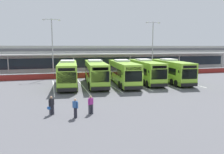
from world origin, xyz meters
TOP-DOWN VIEW (x-y plane):
  - ground_plane at (0.00, 0.00)m, footprint 200.00×200.00m
  - terminal_building at (-0.00, 26.91)m, footprint 70.00×13.00m
  - red_barrier_wall at (0.00, 14.50)m, footprint 60.00×0.40m
  - coach_bus_leftmost at (-8.34, 6.77)m, footprint 3.93×12.34m
  - coach_bus_left_centre at (-4.20, 6.43)m, footprint 3.93×12.34m
  - coach_bus_centre at (-0.00, 5.71)m, footprint 3.93×12.34m
  - coach_bus_right_centre at (4.13, 6.62)m, footprint 3.93×12.34m
  - coach_bus_rightmost at (8.32, 5.78)m, footprint 3.93×12.34m
  - bay_stripe_far_west at (-10.50, 6.00)m, footprint 0.14×13.00m
  - bay_stripe_west at (-6.30, 6.00)m, footprint 0.14×13.00m
  - bay_stripe_mid_west at (-2.10, 6.00)m, footprint 0.14×13.00m
  - bay_stripe_centre at (2.10, 6.00)m, footprint 0.14×13.00m
  - bay_stripe_mid_east at (6.30, 6.00)m, footprint 0.14×13.00m
  - bay_stripe_east at (10.50, 6.00)m, footprint 0.14×13.00m
  - pedestrian_with_handbag at (-10.88, -7.16)m, footprint 0.61×0.52m
  - pedestrian_in_dark_coat at (-7.57, -7.86)m, footprint 0.51×0.36m
  - pedestrian_near_bin at (-8.98, -8.57)m, footprint 0.43×0.46m
  - lamp_post_west at (-10.32, 16.96)m, footprint 3.24×0.28m
  - lamp_post_centre at (10.18, 16.44)m, footprint 3.24×0.28m

SIDE VIEW (x-z plane):
  - ground_plane at x=0.00m, z-range 0.00..0.00m
  - bay_stripe_far_west at x=-10.50m, z-range 0.00..0.01m
  - bay_stripe_west at x=-6.30m, z-range 0.00..0.01m
  - bay_stripe_mid_west at x=-2.10m, z-range 0.00..0.01m
  - bay_stripe_centre at x=2.10m, z-range 0.00..0.01m
  - bay_stripe_mid_east at x=6.30m, z-range 0.00..0.01m
  - bay_stripe_east at x=10.50m, z-range 0.00..0.01m
  - red_barrier_wall at x=0.00m, z-range 0.01..1.10m
  - pedestrian_with_handbag at x=-10.88m, z-range 0.05..1.67m
  - pedestrian_in_dark_coat at x=-7.57m, z-range 0.06..1.68m
  - pedestrian_near_bin at x=-8.98m, z-range 0.06..1.68m
  - coach_bus_leftmost at x=-8.34m, z-range -0.10..3.68m
  - coach_bus_left_centre at x=-4.20m, z-range -0.10..3.68m
  - coach_bus_centre at x=0.00m, z-range -0.10..3.68m
  - coach_bus_right_centre at x=4.13m, z-range -0.10..3.68m
  - coach_bus_rightmost at x=8.32m, z-range -0.10..3.68m
  - terminal_building at x=0.00m, z-range 0.01..6.01m
  - lamp_post_west at x=-10.32m, z-range 0.79..11.79m
  - lamp_post_centre at x=10.18m, z-range 0.79..11.79m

